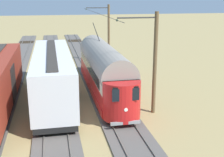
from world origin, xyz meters
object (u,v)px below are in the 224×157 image
at_px(vintage_streetcar, 104,68).
at_px(switch_stand, 97,55).
at_px(boxcar_adjacent, 53,74).
at_px(catenary_pole_foreground, 108,33).
at_px(catenary_pole_mid_near, 154,62).

bearing_deg(vintage_streetcar, switch_stand, -96.59).
distance_m(boxcar_adjacent, switch_stand, 16.00).
height_order(catenary_pole_foreground, catenary_pole_mid_near, same).
bearing_deg(catenary_pole_foreground, switch_stand, -63.38).
height_order(boxcar_adjacent, catenary_pole_mid_near, catenary_pole_mid_near).
relative_size(catenary_pole_mid_near, switch_stand, 5.90).
xyz_separation_m(boxcar_adjacent, switch_stand, (-5.95, -14.78, -1.46)).
distance_m(vintage_streetcar, switch_stand, 14.01).
height_order(catenary_pole_foreground, switch_stand, catenary_pole_foreground).
relative_size(boxcar_adjacent, catenary_pole_foreground, 1.96).
bearing_deg(vintage_streetcar, catenary_pole_mid_near, 116.93).
relative_size(boxcar_adjacent, switch_stand, 11.60).
bearing_deg(boxcar_adjacent, catenary_pole_mid_near, 148.45).
xyz_separation_m(boxcar_adjacent, catenary_pole_mid_near, (-7.02, 4.31, 1.65)).
relative_size(vintage_streetcar, switch_stand, 12.85).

